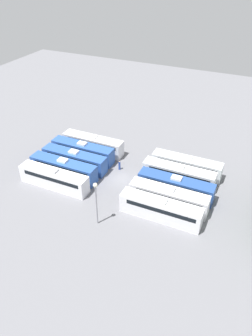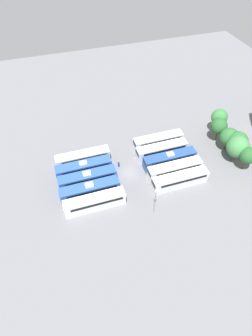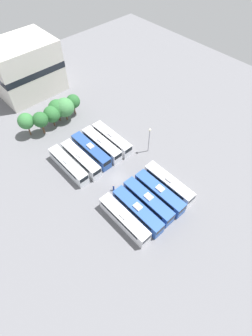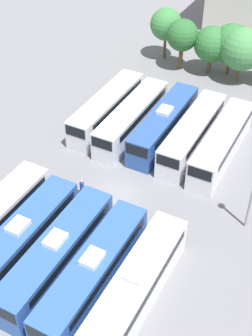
{
  "view_description": "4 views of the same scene",
  "coord_description": "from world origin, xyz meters",
  "px_view_note": "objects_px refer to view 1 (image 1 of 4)",
  "views": [
    {
      "loc": [
        40.12,
        19.31,
        32.43
      ],
      "look_at": [
        0.98,
        1.26,
        3.29
      ],
      "focal_mm": 35.0,
      "sensor_mm": 36.0,
      "label": 1
    },
    {
      "loc": [
        35.65,
        -11.98,
        43.43
      ],
      "look_at": [
        -0.21,
        -0.68,
        1.71
      ],
      "focal_mm": 28.0,
      "sensor_mm": 36.0,
      "label": 2
    },
    {
      "loc": [
        -21.84,
        -26.54,
        46.04
      ],
      "look_at": [
        1.78,
        -0.75,
        2.99
      ],
      "focal_mm": 28.0,
      "sensor_mm": 36.0,
      "label": 3
    },
    {
      "loc": [
        14.47,
        -25.96,
        27.7
      ],
      "look_at": [
        0.25,
        1.04,
        2.18
      ],
      "focal_mm": 50.0,
      "sensor_mm": 36.0,
      "label": 4
    }
  ],
  "objects_px": {
    "bus_5": "(187,165)",
    "light_pole": "(96,196)",
    "bus_6": "(179,174)",
    "bus_1": "(83,151)",
    "bus_0": "(93,144)",
    "bus_2": "(75,159)",
    "worker_person": "(119,166)",
    "bus_8": "(169,197)",
    "bus_9": "(161,209)",
    "bus_7": "(176,186)",
    "bus_3": "(64,168)",
    "bus_4": "(54,178)"
  },
  "relations": [
    {
      "from": "bus_1",
      "to": "bus_5",
      "type": "xyz_separation_m",
      "value": [
        -3.27,
        18.54,
        0.0
      ]
    },
    {
      "from": "bus_6",
      "to": "worker_person",
      "type": "xyz_separation_m",
      "value": [
        0.61,
        -10.5,
        -0.83
      ]
    },
    {
      "from": "light_pole",
      "to": "bus_3",
      "type": "bearing_deg",
      "value": -125.92
    },
    {
      "from": "bus_1",
      "to": "bus_2",
      "type": "height_order",
      "value": "same"
    },
    {
      "from": "bus_2",
      "to": "light_pole",
      "type": "xyz_separation_m",
      "value": [
        10.83,
        10.49,
        3.2
      ]
    },
    {
      "from": "bus_7",
      "to": "bus_5",
      "type": "bearing_deg",
      "value": -178.97
    },
    {
      "from": "bus_3",
      "to": "worker_person",
      "type": "height_order",
      "value": "bus_3"
    },
    {
      "from": "bus_5",
      "to": "bus_6",
      "type": "relative_size",
      "value": 1.0
    },
    {
      "from": "bus_5",
      "to": "bus_9",
      "type": "height_order",
      "value": "same"
    },
    {
      "from": "bus_2",
      "to": "bus_8",
      "type": "relative_size",
      "value": 1.0
    },
    {
      "from": "bus_0",
      "to": "bus_8",
      "type": "height_order",
      "value": "same"
    },
    {
      "from": "bus_2",
      "to": "bus_5",
      "type": "distance_m",
      "value": 19.43
    },
    {
      "from": "bus_7",
      "to": "light_pole",
      "type": "relative_size",
      "value": 1.69
    },
    {
      "from": "bus_4",
      "to": "bus_6",
      "type": "height_order",
      "value": "same"
    },
    {
      "from": "bus_1",
      "to": "light_pole",
      "type": "relative_size",
      "value": 1.69
    },
    {
      "from": "bus_9",
      "to": "light_pole",
      "type": "relative_size",
      "value": 1.69
    },
    {
      "from": "bus_0",
      "to": "bus_3",
      "type": "xyz_separation_m",
      "value": [
        9.27,
        -0.42,
        0.0
      ]
    },
    {
      "from": "bus_9",
      "to": "worker_person",
      "type": "xyz_separation_m",
      "value": [
        -8.71,
        -10.72,
        -0.83
      ]
    },
    {
      "from": "bus_8",
      "to": "bus_9",
      "type": "distance_m",
      "value": 3.0
    },
    {
      "from": "bus_5",
      "to": "bus_7",
      "type": "xyz_separation_m",
      "value": [
        6.36,
        0.11,
        0.0
      ]
    },
    {
      "from": "bus_8",
      "to": "light_pole",
      "type": "height_order",
      "value": "light_pole"
    },
    {
      "from": "bus_9",
      "to": "light_pole",
      "type": "xyz_separation_m",
      "value": [
        4.76,
        -7.67,
        3.2
      ]
    },
    {
      "from": "bus_2",
      "to": "bus_7",
      "type": "relative_size",
      "value": 1.0
    },
    {
      "from": "bus_8",
      "to": "light_pole",
      "type": "distance_m",
      "value": 11.5
    },
    {
      "from": "bus_3",
      "to": "bus_9",
      "type": "bearing_deg",
      "value": 80.81
    },
    {
      "from": "bus_3",
      "to": "bus_4",
      "type": "bearing_deg",
      "value": 4.47
    },
    {
      "from": "bus_8",
      "to": "bus_5",
      "type": "bearing_deg",
      "value": 179.9
    },
    {
      "from": "bus_9",
      "to": "light_pole",
      "type": "bearing_deg",
      "value": -58.16
    },
    {
      "from": "bus_2",
      "to": "bus_0",
      "type": "bearing_deg",
      "value": 177.83
    },
    {
      "from": "worker_person",
      "to": "bus_4",
      "type": "bearing_deg",
      "value": -39.72
    },
    {
      "from": "bus_0",
      "to": "bus_2",
      "type": "xyz_separation_m",
      "value": [
        6.17,
        -0.23,
        0.0
      ]
    },
    {
      "from": "bus_3",
      "to": "light_pole",
      "type": "bearing_deg",
      "value": 54.08
    },
    {
      "from": "worker_person",
      "to": "bus_5",
      "type": "bearing_deg",
      "value": 108.78
    },
    {
      "from": "bus_2",
      "to": "bus_9",
      "type": "height_order",
      "value": "same"
    },
    {
      "from": "bus_4",
      "to": "worker_person",
      "type": "height_order",
      "value": "bus_4"
    },
    {
      "from": "bus_1",
      "to": "bus_3",
      "type": "distance_m",
      "value": 6.19
    },
    {
      "from": "bus_7",
      "to": "bus_2",
      "type": "bearing_deg",
      "value": -90.02
    },
    {
      "from": "bus_3",
      "to": "light_pole",
      "type": "distance_m",
      "value": 13.56
    },
    {
      "from": "bus_5",
      "to": "bus_6",
      "type": "height_order",
      "value": "same"
    },
    {
      "from": "bus_2",
      "to": "bus_6",
      "type": "height_order",
      "value": "same"
    },
    {
      "from": "bus_6",
      "to": "bus_5",
      "type": "bearing_deg",
      "value": 172.16
    },
    {
      "from": "bus_2",
      "to": "worker_person",
      "type": "xyz_separation_m",
      "value": [
        -2.64,
        7.44,
        -0.83
      ]
    },
    {
      "from": "bus_3",
      "to": "bus_9",
      "type": "xyz_separation_m",
      "value": [
        2.97,
        18.34,
        0.0
      ]
    },
    {
      "from": "bus_1",
      "to": "light_pole",
      "type": "xyz_separation_m",
      "value": [
        13.92,
        10.66,
        3.2
      ]
    },
    {
      "from": "bus_7",
      "to": "bus_9",
      "type": "xyz_separation_m",
      "value": [
        6.06,
        -0.32,
        0.0
      ]
    },
    {
      "from": "bus_5",
      "to": "light_pole",
      "type": "bearing_deg",
      "value": -24.62
    },
    {
      "from": "bus_6",
      "to": "bus_3",
      "type": "bearing_deg",
      "value": -70.68
    },
    {
      "from": "bus_6",
      "to": "bus_9",
      "type": "bearing_deg",
      "value": 1.36
    },
    {
      "from": "bus_3",
      "to": "worker_person",
      "type": "bearing_deg",
      "value": 126.98
    },
    {
      "from": "worker_person",
      "to": "bus_2",
      "type": "bearing_deg",
      "value": -70.43
    }
  ]
}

